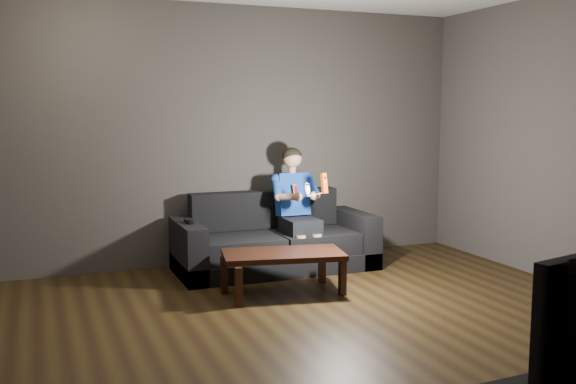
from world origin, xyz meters
name	(u,v)px	position (x,y,z in m)	size (l,w,h in m)	color
floor	(348,334)	(0.00, 0.00, 0.00)	(5.00, 5.00, 0.00)	black
back_wall	(242,135)	(0.00, 2.50, 1.35)	(5.00, 0.04, 2.70)	#403C37
sofa	(274,245)	(0.18, 2.00, 0.25)	(2.00, 0.86, 0.77)	black
child	(297,200)	(0.41, 1.96, 0.70)	(0.49, 0.60, 1.20)	black
wii_remote_red	(324,183)	(0.50, 1.50, 0.92)	(0.06, 0.08, 0.20)	#E03C0C
nunchuk_white	(307,189)	(0.33, 1.50, 0.88)	(0.06, 0.08, 0.14)	white
wii_remote_black	(189,222)	(-0.72, 1.93, 0.56)	(0.06, 0.17, 0.03)	black
coffee_table	(283,258)	(-0.07, 1.12, 0.33)	(1.13, 0.71, 0.38)	black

